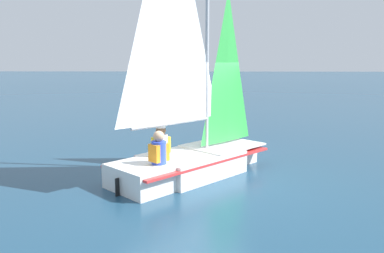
# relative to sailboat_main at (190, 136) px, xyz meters

# --- Properties ---
(ground_plane) EXTENTS (260.00, 260.00, 0.00)m
(ground_plane) POSITION_rel_sailboat_main_xyz_m (-0.03, -0.04, -0.90)
(ground_plane) COLOR navy
(sailboat_main) EXTENTS (3.62, 3.80, 6.18)m
(sailboat_main) POSITION_rel_sailboat_main_xyz_m (0.00, 0.00, 0.00)
(sailboat_main) COLOR white
(sailboat_main) RESTS_ON ground_plane
(sailor_helm) EXTENTS (0.42, 0.43, 1.16)m
(sailor_helm) POSITION_rel_sailboat_main_xyz_m (0.62, 0.23, -0.26)
(sailor_helm) COLOR black
(sailor_helm) RESTS_ON ground_plane
(sailor_crew) EXTENTS (0.42, 0.43, 1.16)m
(sailor_crew) POSITION_rel_sailboat_main_xyz_m (0.57, 0.92, -0.28)
(sailor_crew) COLOR black
(sailor_crew) RESTS_ON ground_plane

